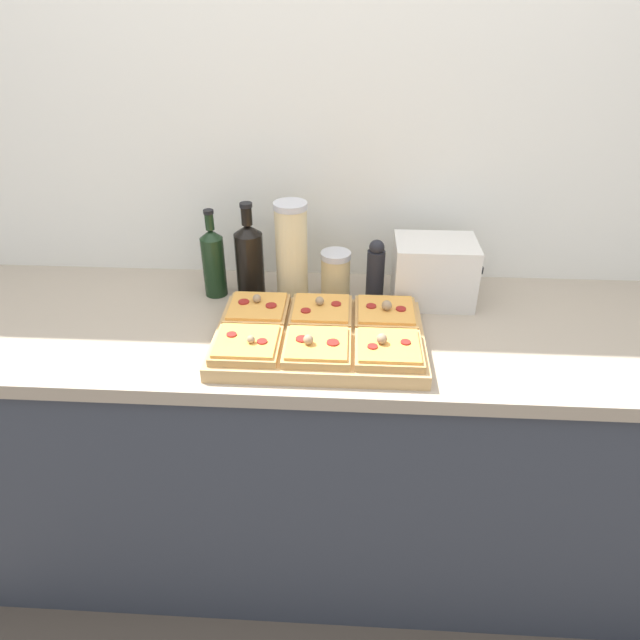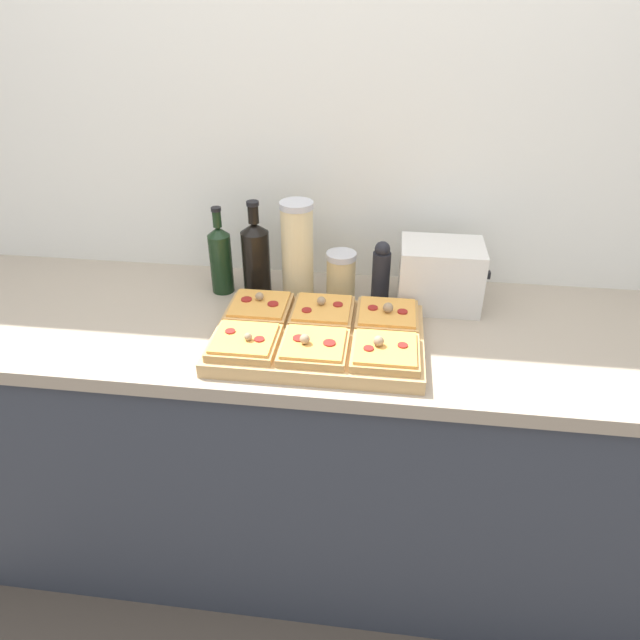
{
  "view_description": "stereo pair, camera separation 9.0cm",
  "coord_description": "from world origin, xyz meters",
  "px_view_note": "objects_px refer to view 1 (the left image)",
  "views": [
    {
      "loc": [
        0.09,
        -1.06,
        1.77
      ],
      "look_at": [
        0.02,
        0.24,
        0.99
      ],
      "focal_mm": 32.0,
      "sensor_mm": 36.0,
      "label": 1
    },
    {
      "loc": [
        0.18,
        -1.05,
        1.77
      ],
      "look_at": [
        0.02,
        0.24,
        0.99
      ],
      "focal_mm": 32.0,
      "sensor_mm": 36.0,
      "label": 2
    }
  ],
  "objects_px": {
    "pepper_mill": "(375,270)",
    "cutting_board": "(319,338)",
    "olive_oil_bottle": "(213,261)",
    "toaster_oven": "(434,271)",
    "grain_jar_tall": "(292,251)",
    "wine_bottle": "(250,259)",
    "grain_jar_short": "(335,275)"
  },
  "relations": [
    {
      "from": "pepper_mill",
      "to": "cutting_board",
      "type": "bearing_deg",
      "value": -119.52
    },
    {
      "from": "olive_oil_bottle",
      "to": "pepper_mill",
      "type": "xyz_separation_m",
      "value": [
        0.49,
        -0.0,
        -0.02
      ]
    },
    {
      "from": "toaster_oven",
      "to": "grain_jar_tall",
      "type": "bearing_deg",
      "value": 179.89
    },
    {
      "from": "toaster_oven",
      "to": "wine_bottle",
      "type": "bearing_deg",
      "value": 179.91
    },
    {
      "from": "grain_jar_short",
      "to": "pepper_mill",
      "type": "distance_m",
      "value": 0.12
    },
    {
      "from": "toaster_oven",
      "to": "olive_oil_bottle",
      "type": "bearing_deg",
      "value": 179.93
    },
    {
      "from": "grain_jar_tall",
      "to": "pepper_mill",
      "type": "bearing_deg",
      "value": -0.0
    },
    {
      "from": "cutting_board",
      "to": "wine_bottle",
      "type": "relative_size",
      "value": 1.87
    },
    {
      "from": "olive_oil_bottle",
      "to": "grain_jar_short",
      "type": "distance_m",
      "value": 0.37
    },
    {
      "from": "grain_jar_short",
      "to": "toaster_oven",
      "type": "bearing_deg",
      "value": -0.17
    },
    {
      "from": "olive_oil_bottle",
      "to": "toaster_oven",
      "type": "relative_size",
      "value": 1.04
    },
    {
      "from": "cutting_board",
      "to": "toaster_oven",
      "type": "xyz_separation_m",
      "value": [
        0.32,
        0.27,
        0.08
      ]
    },
    {
      "from": "cutting_board",
      "to": "olive_oil_bottle",
      "type": "distance_m",
      "value": 0.44
    },
    {
      "from": "olive_oil_bottle",
      "to": "wine_bottle",
      "type": "distance_m",
      "value": 0.11
    },
    {
      "from": "wine_bottle",
      "to": "grain_jar_short",
      "type": "height_order",
      "value": "wine_bottle"
    },
    {
      "from": "pepper_mill",
      "to": "toaster_oven",
      "type": "relative_size",
      "value": 0.73
    },
    {
      "from": "wine_bottle",
      "to": "toaster_oven",
      "type": "relative_size",
      "value": 1.13
    },
    {
      "from": "olive_oil_bottle",
      "to": "toaster_oven",
      "type": "height_order",
      "value": "olive_oil_bottle"
    },
    {
      "from": "grain_jar_tall",
      "to": "grain_jar_short",
      "type": "bearing_deg",
      "value": 0.0
    },
    {
      "from": "grain_jar_tall",
      "to": "grain_jar_short",
      "type": "xyz_separation_m",
      "value": [
        0.13,
        0.0,
        -0.07
      ]
    },
    {
      "from": "wine_bottle",
      "to": "grain_jar_tall",
      "type": "distance_m",
      "value": 0.13
    },
    {
      "from": "grain_jar_tall",
      "to": "toaster_oven",
      "type": "height_order",
      "value": "grain_jar_tall"
    },
    {
      "from": "grain_jar_tall",
      "to": "pepper_mill",
      "type": "relative_size",
      "value": 1.56
    },
    {
      "from": "cutting_board",
      "to": "pepper_mill",
      "type": "bearing_deg",
      "value": 60.48
    },
    {
      "from": "cutting_board",
      "to": "toaster_oven",
      "type": "height_order",
      "value": "toaster_oven"
    },
    {
      "from": "wine_bottle",
      "to": "pepper_mill",
      "type": "relative_size",
      "value": 1.54
    },
    {
      "from": "cutting_board",
      "to": "olive_oil_bottle",
      "type": "relative_size",
      "value": 2.02
    },
    {
      "from": "cutting_board",
      "to": "wine_bottle",
      "type": "distance_m",
      "value": 0.36
    },
    {
      "from": "grain_jar_tall",
      "to": "toaster_oven",
      "type": "bearing_deg",
      "value": -0.11
    },
    {
      "from": "cutting_board",
      "to": "pepper_mill",
      "type": "xyz_separation_m",
      "value": [
        0.15,
        0.27,
        0.07
      ]
    },
    {
      "from": "cutting_board",
      "to": "olive_oil_bottle",
      "type": "height_order",
      "value": "olive_oil_bottle"
    },
    {
      "from": "olive_oil_bottle",
      "to": "grain_jar_short",
      "type": "height_order",
      "value": "olive_oil_bottle"
    }
  ]
}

